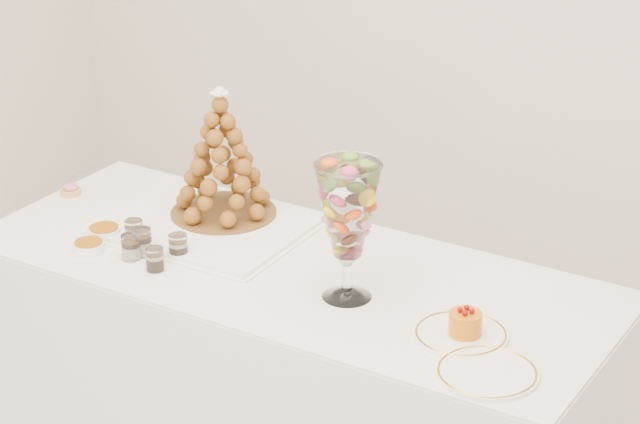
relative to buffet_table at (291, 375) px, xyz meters
The scene contains 15 objects.
buffet_table is the anchor object (origin of this frame).
lace_tray 0.49m from the buffet_table, 169.74° to the left, with size 0.56×0.42×0.02m, color white.
macaron_vase 0.62m from the buffet_table, 17.19° to the right, with size 0.17×0.17×0.37m.
cake_plate 0.67m from the buffet_table, 10.20° to the right, with size 0.23×0.23×0.01m, color white.
spare_plate 0.81m from the buffet_table, 18.37° to the right, with size 0.24×0.24×0.01m, color white.
pink_tart 0.92m from the buffet_table, behind, with size 0.06×0.06×0.04m.
verrine_a 0.60m from the buffet_table, 166.92° to the right, with size 0.05×0.05×0.07m, color white.
verrine_b 0.56m from the buffet_table, 158.35° to the right, with size 0.06×0.06×0.08m, color white.
verrine_c 0.49m from the buffet_table, 157.43° to the right, with size 0.05×0.05×0.07m, color white.
verrine_d 0.58m from the buffet_table, 154.35° to the right, with size 0.05×0.05×0.07m, color white.
verrine_e 0.52m from the buffet_table, 144.57° to the right, with size 0.05×0.05×0.07m, color white.
ramekin_back 0.67m from the buffet_table, 167.39° to the right, with size 0.09×0.09×0.03m, color white.
ramekin_front 0.67m from the buffet_table, 157.45° to the right, with size 0.09×0.09×0.03m, color white.
croquembouche 0.66m from the buffet_table, 154.73° to the left, with size 0.33×0.33×0.39m.
mousse_cake 0.69m from the buffet_table, ahead, with size 0.08×0.08×0.07m.
Camera 1 is at (1.53, -2.13, 2.19)m, focal length 70.00 mm.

